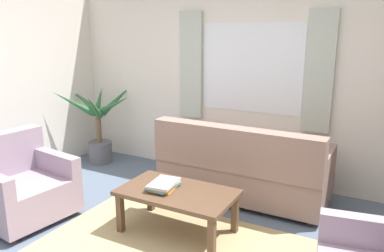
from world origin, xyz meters
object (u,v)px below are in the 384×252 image
Objects in this scene: coffee_table at (177,196)px; potted_plant at (99,127)px; couch at (242,169)px; armchair_left at (21,186)px; book_stack_on_table at (163,185)px.

potted_plant is (-2.04, 1.21, 0.15)m from coffee_table.
couch is 1.04m from coffee_table.
armchair_left is at bearing 39.05° from couch.
armchair_left is at bearing -162.52° from coffee_table.
potted_plant reaches higher than armchair_left.
coffee_table is 3.19× the size of book_stack_on_table.
potted_plant is at bearing -5.22° from couch.
couch reaches higher than coffee_table.
book_stack_on_table is 2.27m from potted_plant.
book_stack_on_table is (-0.40, -1.03, 0.11)m from couch.
armchair_left is 2.73× the size of book_stack_on_table.
couch is at bearing 75.26° from coffee_table.
armchair_left is 1.67m from coffee_table.
potted_plant is (-1.90, 1.24, 0.05)m from book_stack_on_table.
armchair_left is 0.78× the size of potted_plant.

